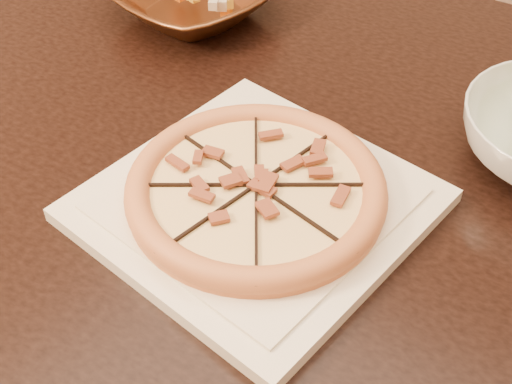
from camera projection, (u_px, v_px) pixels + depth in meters
dining_table at (243, 167)px, 1.01m from camera, size 1.53×1.08×0.75m
plate at (256, 204)px, 0.80m from camera, size 0.36×0.36×0.02m
pizza at (256, 189)px, 0.79m from camera, size 0.29×0.29×0.03m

